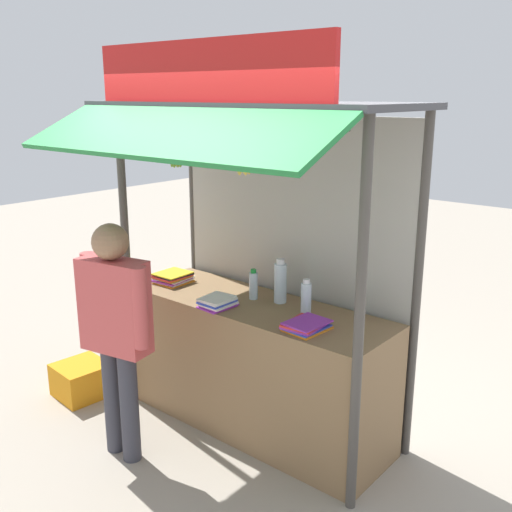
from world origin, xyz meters
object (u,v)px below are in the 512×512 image
object	(u,v)px
banana_bunch_inner_left	(176,156)
plastic_crate	(82,380)
water_bottle_back_left	(306,298)
magazine_stack_front_left	(218,302)
magazine_stack_mid_left	(306,325)
water_bottle_rear_center	(280,282)
banana_bunch_inner_right	(243,163)
magazine_stack_mid_right	(173,277)
water_bottle_left	(253,285)
vendor_person	(116,321)

from	to	relation	value
banana_bunch_inner_left	plastic_crate	xyz separation A→B (m)	(-1.07, -0.14, -1.86)
water_bottle_back_left	magazine_stack_front_left	size ratio (longest dim) A/B	1.01
banana_bunch_inner_left	magazine_stack_mid_left	bearing A→B (deg)	17.92
water_bottle_rear_center	banana_bunch_inner_right	size ratio (longest dim) A/B	1.15
water_bottle_rear_center	magazine_stack_mid_left	world-z (taller)	water_bottle_rear_center
plastic_crate	magazine_stack_front_left	bearing A→B (deg)	15.89
banana_bunch_inner_left	water_bottle_back_left	bearing A→B (deg)	34.51
water_bottle_back_left	plastic_crate	xyz separation A→B (m)	(-1.77, -0.61, -0.93)
water_bottle_rear_center	magazine_stack_mid_left	distance (m)	0.54
water_bottle_back_left	banana_bunch_inner_right	world-z (taller)	banana_bunch_inner_right
water_bottle_back_left	magazine_stack_mid_right	bearing A→B (deg)	-175.72
magazine_stack_front_left	banana_bunch_inner_left	bearing A→B (deg)	-123.82
magazine_stack_front_left	magazine_stack_mid_right	distance (m)	0.68
water_bottle_rear_center	magazine_stack_front_left	bearing A→B (deg)	-126.90
water_bottle_left	water_bottle_back_left	distance (m)	0.48
magazine_stack_mid_left	magazine_stack_front_left	xyz separation A→B (m)	(-0.70, -0.06, 0.01)
water_bottle_rear_center	banana_bunch_inner_right	distance (m)	1.07
magazine_stack_front_left	vendor_person	size ratio (longest dim) A/B	0.15
vendor_person	water_bottle_back_left	bearing A→B (deg)	35.27
magazine_stack_front_left	banana_bunch_inner_right	world-z (taller)	banana_bunch_inner_right
water_bottle_back_left	magazine_stack_mid_left	bearing A→B (deg)	-54.36
water_bottle_left	plastic_crate	bearing A→B (deg)	-153.71
banana_bunch_inner_right	plastic_crate	distance (m)	2.48
water_bottle_rear_center	banana_bunch_inner_left	distance (m)	1.13
banana_bunch_inner_right	plastic_crate	world-z (taller)	banana_bunch_inner_right
water_bottle_left	magazine_stack_mid_left	bearing A→B (deg)	-20.14
magazine_stack_mid_left	magazine_stack_front_left	world-z (taller)	magazine_stack_front_left
water_bottle_left	magazine_stack_mid_left	distance (m)	0.67
magazine_stack_mid_left	plastic_crate	distance (m)	2.13
water_bottle_rear_center	banana_bunch_inner_right	xyz separation A→B (m)	(0.16, -0.57, 0.89)
vendor_person	banana_bunch_inner_left	bearing A→B (deg)	58.63
magazine_stack_mid_left	water_bottle_back_left	bearing A→B (deg)	125.64
vendor_person	magazine_stack_mid_right	bearing A→B (deg)	101.95
magazine_stack_mid_left	vendor_person	size ratio (longest dim) A/B	0.18
banana_bunch_inner_right	vendor_person	xyz separation A→B (m)	(-0.72, -0.43, -1.02)
water_bottle_left	banana_bunch_inner_left	world-z (taller)	banana_bunch_inner_left
water_bottle_back_left	banana_bunch_inner_right	bearing A→B (deg)	-104.90
water_bottle_rear_center	banana_bunch_inner_left	bearing A→B (deg)	-125.80
vendor_person	plastic_crate	bearing A→B (deg)	150.56
magazine_stack_front_left	vendor_person	world-z (taller)	vendor_person
water_bottle_back_left	vendor_person	world-z (taller)	vendor_person
water_bottle_back_left	magazine_stack_mid_left	distance (m)	0.27
magazine_stack_mid_left	plastic_crate	xyz separation A→B (m)	(-1.91, -0.41, -0.85)
water_bottle_left	plastic_crate	world-z (taller)	water_bottle_left
magazine_stack_mid_right	plastic_crate	world-z (taller)	magazine_stack_mid_right
water_bottle_back_left	vendor_person	distance (m)	1.25
magazine_stack_front_left	banana_bunch_inner_right	size ratio (longest dim) A/B	0.90
water_bottle_left	magazine_stack_mid_right	size ratio (longest dim) A/B	0.77
water_bottle_left	water_bottle_back_left	xyz separation A→B (m)	(0.48, -0.02, 0.01)
magazine_stack_mid_left	plastic_crate	world-z (taller)	magazine_stack_mid_left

